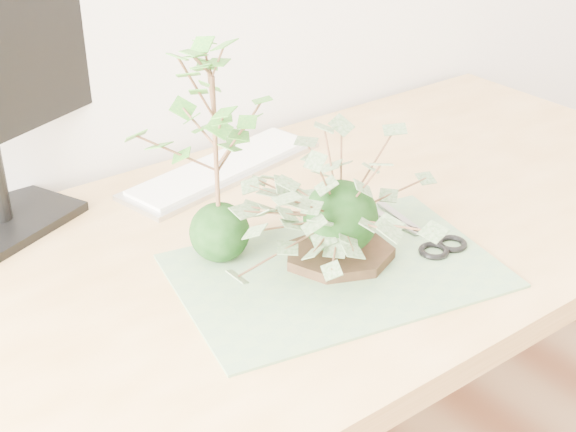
# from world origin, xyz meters

# --- Properties ---
(desk) EXTENTS (1.60, 0.70, 0.74)m
(desk) POSITION_xyz_m (0.05, 1.23, 0.65)
(desk) COLOR tan
(desk) RESTS_ON ground_plane
(cutting_mat) EXTENTS (0.48, 0.37, 0.00)m
(cutting_mat) POSITION_xyz_m (0.07, 1.12, 0.74)
(cutting_mat) COLOR #61865E
(cutting_mat) RESTS_ON desk
(stone_dish) EXTENTS (0.21, 0.21, 0.01)m
(stone_dish) POSITION_xyz_m (0.09, 1.14, 0.75)
(stone_dish) COLOR black
(stone_dish) RESTS_ON cutting_mat
(ivy_kokedama) EXTENTS (0.31, 0.31, 0.21)m
(ivy_kokedama) POSITION_xyz_m (0.09, 1.14, 0.86)
(ivy_kokedama) COLOR black
(ivy_kokedama) RESTS_ON stone_dish
(maple_kokedama) EXTENTS (0.23, 0.23, 0.35)m
(maple_kokedama) POSITION_xyz_m (-0.04, 1.24, 0.99)
(maple_kokedama) COLOR black
(maple_kokedama) RESTS_ON desk
(keyboard) EXTENTS (0.40, 0.19, 0.01)m
(keyboard) POSITION_xyz_m (0.12, 1.48, 0.75)
(keyboard) COLOR #B2B2B2
(keyboard) RESTS_ON desk
(scissors) EXTENTS (0.08, 0.18, 0.01)m
(scissors) POSITION_xyz_m (0.22, 1.09, 0.75)
(scissors) COLOR gray
(scissors) RESTS_ON cutting_mat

